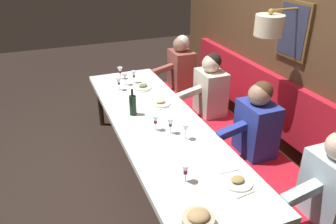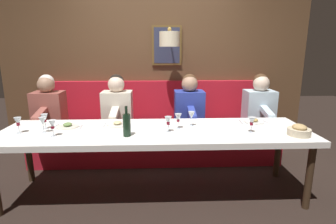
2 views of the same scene
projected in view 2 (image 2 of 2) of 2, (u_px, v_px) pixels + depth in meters
The scene contains 21 objects.
ground_plane at pixel (156, 193), 3.00m from camera, with size 12.00×12.00×0.00m, color black.
dining_table at pixel (155, 135), 2.84m from camera, with size 0.90×3.24×0.74m.
banquette_bench at pixel (156, 146), 3.81m from camera, with size 0.52×3.44×0.45m, color red.
back_wall_panel at pixel (156, 63), 4.10m from camera, with size 0.59×4.64×2.90m.
diner_nearest at pixel (259, 104), 3.72m from camera, with size 0.60×0.40×0.79m.
diner_near at pixel (189, 105), 3.68m from camera, with size 0.60×0.40×0.79m.
diner_middle at pixel (117, 106), 3.64m from camera, with size 0.60×0.40×0.79m.
diner_far at pixel (49, 106), 3.61m from camera, with size 0.60×0.40×0.79m.
place_setting_0 at pixel (254, 121), 3.09m from camera, with size 0.24×0.32×0.05m.
place_setting_1 at pixel (68, 126), 2.91m from camera, with size 0.24×0.32×0.05m.
place_setting_2 at pixel (118, 124), 2.98m from camera, with size 0.24×0.32×0.05m.
wine_glass_0 at pixel (18, 122), 2.69m from camera, with size 0.07×0.07×0.16m.
wine_glass_1 at pixel (52, 125), 2.59m from camera, with size 0.07×0.07×0.16m.
wine_glass_2 at pixel (252, 122), 2.70m from camera, with size 0.07×0.07×0.16m.
wine_glass_3 at pixel (45, 118), 2.83m from camera, with size 0.07×0.07×0.16m.
wine_glass_4 at pixel (178, 118), 2.84m from camera, with size 0.07×0.07×0.16m.
wine_glass_5 at pixel (43, 122), 2.70m from camera, with size 0.07×0.07×0.16m.
wine_glass_6 at pixel (168, 121), 2.72m from camera, with size 0.07×0.07×0.16m.
wine_glass_7 at pixel (191, 116), 2.93m from camera, with size 0.07×0.07×0.16m.
wine_bottle at pixel (127, 125), 2.60m from camera, with size 0.08×0.08×0.30m.
bread_bowl at pixel (299, 131), 2.63m from camera, with size 0.22×0.22×0.12m.
Camera 2 is at (-2.70, -0.03, 1.58)m, focal length 28.57 mm.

